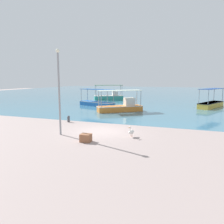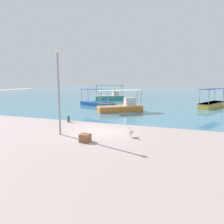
{
  "view_description": "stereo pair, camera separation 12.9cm",
  "coord_description": "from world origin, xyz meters",
  "px_view_note": "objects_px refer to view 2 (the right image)",
  "views": [
    {
      "loc": [
        6.45,
        -15.41,
        4.1
      ],
      "look_at": [
        -0.63,
        4.31,
        0.87
      ],
      "focal_mm": 35.0,
      "sensor_mm": 36.0,
      "label": 1
    },
    {
      "loc": [
        6.57,
        -15.36,
        4.1
      ],
      "look_at": [
        -0.63,
        4.31,
        0.87
      ],
      "focal_mm": 35.0,
      "sensor_mm": 36.0,
      "label": 2
    }
  ],
  "objects_px": {
    "fishing_boat_center": "(212,104)",
    "lamp_post": "(59,88)",
    "cargo_crate": "(85,138)",
    "fishing_boat_outer": "(122,106)",
    "fishing_boat_near_right": "(110,96)",
    "pelican": "(131,132)",
    "mooring_bollard": "(69,119)",
    "fishing_boat_near_left": "(97,103)"
  },
  "relations": [
    {
      "from": "fishing_boat_near_right",
      "to": "lamp_post",
      "type": "bearing_deg",
      "value": -77.22
    },
    {
      "from": "fishing_boat_center",
      "to": "lamp_post",
      "type": "distance_m",
      "value": 23.46
    },
    {
      "from": "fishing_boat_center",
      "to": "pelican",
      "type": "height_order",
      "value": "fishing_boat_center"
    },
    {
      "from": "fishing_boat_near_right",
      "to": "fishing_boat_near_left",
      "type": "height_order",
      "value": "fishing_boat_near_right"
    },
    {
      "from": "fishing_boat_center",
      "to": "fishing_boat_near_right",
      "type": "bearing_deg",
      "value": 160.85
    },
    {
      "from": "fishing_boat_near_right",
      "to": "lamp_post",
      "type": "relative_size",
      "value": 0.91
    },
    {
      "from": "pelican",
      "to": "fishing_boat_near_right",
      "type": "bearing_deg",
      "value": 113.67
    },
    {
      "from": "mooring_bollard",
      "to": "cargo_crate",
      "type": "distance_m",
      "value": 6.94
    },
    {
      "from": "fishing_boat_outer",
      "to": "pelican",
      "type": "distance_m",
      "value": 12.02
    },
    {
      "from": "fishing_boat_outer",
      "to": "cargo_crate",
      "type": "xyz_separation_m",
      "value": [
        1.75,
        -13.36,
        -0.38
      ]
    },
    {
      "from": "fishing_boat_outer",
      "to": "fishing_boat_near_right",
      "type": "xyz_separation_m",
      "value": [
        -6.78,
        13.93,
        -0.0
      ]
    },
    {
      "from": "fishing_boat_outer",
      "to": "fishing_boat_near_right",
      "type": "distance_m",
      "value": 15.5
    },
    {
      "from": "pelican",
      "to": "lamp_post",
      "type": "height_order",
      "value": "lamp_post"
    },
    {
      "from": "fishing_boat_near_left",
      "to": "lamp_post",
      "type": "relative_size",
      "value": 1.0
    },
    {
      "from": "fishing_boat_near_left",
      "to": "mooring_bollard",
      "type": "distance_m",
      "value": 12.53
    },
    {
      "from": "fishing_boat_center",
      "to": "fishing_boat_outer",
      "type": "relative_size",
      "value": 1.12
    },
    {
      "from": "pelican",
      "to": "fishing_boat_outer",
      "type": "bearing_deg",
      "value": 110.71
    },
    {
      "from": "cargo_crate",
      "to": "pelican",
      "type": "bearing_deg",
      "value": 40.3
    },
    {
      "from": "fishing_boat_center",
      "to": "fishing_boat_near_right",
      "type": "xyz_separation_m",
      "value": [
        -17.63,
        6.12,
        0.09
      ]
    },
    {
      "from": "fishing_boat_near_right",
      "to": "pelican",
      "type": "xyz_separation_m",
      "value": [
        11.03,
        -25.17,
        -0.26
      ]
    },
    {
      "from": "fishing_boat_outer",
      "to": "fishing_boat_near_left",
      "type": "xyz_separation_m",
      "value": [
        -5.18,
        4.23,
        -0.14
      ]
    },
    {
      "from": "lamp_post",
      "to": "cargo_crate",
      "type": "height_order",
      "value": "lamp_post"
    },
    {
      "from": "pelican",
      "to": "mooring_bollard",
      "type": "bearing_deg",
      "value": 155.4
    },
    {
      "from": "lamp_post",
      "to": "fishing_boat_near_left",
      "type": "bearing_deg",
      "value": 104.72
    },
    {
      "from": "fishing_boat_center",
      "to": "cargo_crate",
      "type": "height_order",
      "value": "fishing_boat_center"
    },
    {
      "from": "fishing_boat_near_left",
      "to": "mooring_bollard",
      "type": "bearing_deg",
      "value": -78.66
    },
    {
      "from": "fishing_boat_center",
      "to": "mooring_bollard",
      "type": "relative_size",
      "value": 9.67
    },
    {
      "from": "fishing_boat_near_right",
      "to": "fishing_boat_center",
      "type": "bearing_deg",
      "value": -19.15
    },
    {
      "from": "fishing_boat_outer",
      "to": "lamp_post",
      "type": "height_order",
      "value": "lamp_post"
    },
    {
      "from": "fishing_boat_near_left",
      "to": "fishing_boat_outer",
      "type": "bearing_deg",
      "value": -39.24
    },
    {
      "from": "fishing_boat_outer",
      "to": "cargo_crate",
      "type": "relative_size",
      "value": 7.95
    },
    {
      "from": "lamp_post",
      "to": "fishing_boat_center",
      "type": "bearing_deg",
      "value": 59.91
    },
    {
      "from": "fishing_boat_center",
      "to": "fishing_boat_near_left",
      "type": "relative_size",
      "value": 0.99
    },
    {
      "from": "lamp_post",
      "to": "cargo_crate",
      "type": "relative_size",
      "value": 9.02
    },
    {
      "from": "fishing_boat_near_left",
      "to": "cargo_crate",
      "type": "xyz_separation_m",
      "value": [
        6.93,
        -17.59,
        -0.24
      ]
    },
    {
      "from": "fishing_boat_center",
      "to": "fishing_boat_near_left",
      "type": "bearing_deg",
      "value": -167.41
    },
    {
      "from": "fishing_boat_near_right",
      "to": "cargo_crate",
      "type": "distance_m",
      "value": 28.6
    },
    {
      "from": "lamp_post",
      "to": "fishing_boat_outer",
      "type": "bearing_deg",
      "value": 86.16
    },
    {
      "from": "fishing_boat_center",
      "to": "lamp_post",
      "type": "bearing_deg",
      "value": -120.09
    },
    {
      "from": "fishing_boat_center",
      "to": "mooring_bollard",
      "type": "height_order",
      "value": "fishing_boat_center"
    },
    {
      "from": "lamp_post",
      "to": "mooring_bollard",
      "type": "relative_size",
      "value": 9.81
    },
    {
      "from": "mooring_bollard",
      "to": "cargo_crate",
      "type": "height_order",
      "value": "mooring_bollard"
    }
  ]
}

